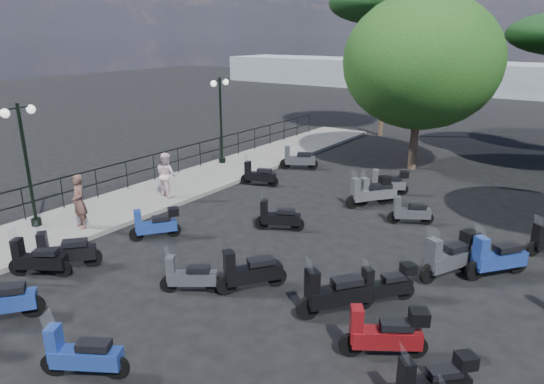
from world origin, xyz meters
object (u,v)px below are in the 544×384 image
Objects in this scene: scooter_24 at (433,382)px; pedestrian_far at (166,174)px; scooter_3 at (155,224)px; scooter_20 at (385,334)px; pine_2 at (389,4)px; scooter_16 at (376,193)px; woman at (79,202)px; scooter_2 at (65,252)px; scooter_22 at (410,212)px; scooter_17 at (369,192)px; scooter_4 at (259,175)px; scooter_27 at (497,259)px; scooter_1 at (37,260)px; scooter_14 at (334,294)px; scooter_15 at (386,285)px; scooter_9 at (250,272)px; lamp_post_1 at (26,158)px; scooter_8 at (189,277)px; scooter_5 at (298,159)px; scooter_21 at (450,257)px; scooter_7 at (81,355)px; lamp_post_2 at (221,115)px; broadleaf_tree at (421,62)px; scooter_11 at (389,183)px; scooter_10 at (278,217)px.

pedestrian_far is at bearing 20.73° from scooter_24.
scooter_3 is 0.88× the size of scooter_20.
scooter_16 is at bearing -67.65° from pine_2.
scooter_2 is at bearing -30.10° from woman.
pedestrian_far is (-0.11, 3.70, -0.03)m from woman.
scooter_17 is at bearing 33.90° from scooter_22.
scooter_27 is (9.52, -2.77, 0.07)m from scooter_4.
scooter_1 is 7.52m from scooter_14.
pedestrian_far is at bearing 25.21° from scooter_15.
scooter_20 is (1.48, -0.76, -0.00)m from scooter_14.
scooter_16 is (-0.01, 7.42, -0.02)m from scooter_9.
scooter_15 is 5.17m from scooter_22.
lamp_post_1 is at bearing 28.87° from scooter_1.
scooter_14 is at bearing 95.12° from scooter_15.
scooter_24 is (5.91, -0.39, 0.05)m from scooter_8.
scooter_5 reaches higher than scooter_3.
scooter_21 is (8.32, 5.32, 0.08)m from scooter_2.
scooter_20 is at bearing -79.90° from scooter_7.
lamp_post_2 is 12.96m from scooter_21.
scooter_2 is 11.07m from scooter_27.
scooter_8 is (3.50, 0.99, -0.07)m from scooter_2.
scooter_15 is at bearing -95.38° from scooter_1.
scooter_5 is (1.65, 10.02, -0.52)m from woman.
lamp_post_2 is 16.27m from scooter_24.
scooter_4 is at bearing 89.88° from woman.
broadleaf_tree is (-0.69, 13.03, 4.25)m from scooter_9.
scooter_21 reaches higher than scooter_7.
broadleaf_tree is at bearing -46.87° from scooter_1.
scooter_24 is at bearing -92.47° from scooter_7.
scooter_15 is at bearing 95.80° from scooter_27.
scooter_2 reaches higher than scooter_16.
scooter_15 is 3.30m from scooter_27.
scooter_7 is 1.04× the size of scooter_16.
scooter_22 is at bearing -87.01° from scooter_2.
broadleaf_tree is (-0.68, 5.60, 4.26)m from scooter_16.
scooter_22 is 3.78m from scooter_27.
woman is 1.20× the size of scooter_11.
scooter_15 is at bearing -119.12° from scooter_9.
scooter_4 is at bearing -28.84° from lamp_post_2.
scooter_20 is (7.83, -1.36, 0.05)m from scooter_3.
pedestrian_far reaches higher than scooter_24.
scooter_10 is at bearing 103.73° from scooter_17.
scooter_8 is at bearing 145.98° from scooter_11.
scooter_27 is (1.04, 4.65, -0.00)m from scooter_20.
scooter_5 reaches higher than scooter_15.
scooter_11 is at bearing -32.79° from scooter_7.
scooter_2 is 22.27m from pine_2.
scooter_21 is (10.31, -0.14, -0.41)m from pedestrian_far.
lamp_post_2 is 0.51× the size of broadleaf_tree.
scooter_2 is at bearing -89.33° from pine_2.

